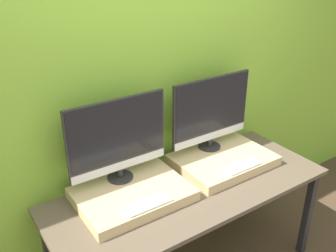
% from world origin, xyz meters
% --- Properties ---
extents(wall_back, '(8.00, 0.04, 2.60)m').
position_xyz_m(wall_back, '(0.00, 0.82, 1.30)').
color(wall_back, '#8CC638').
rests_on(wall_back, ground_plane).
extents(workbench, '(1.88, 0.75, 0.76)m').
position_xyz_m(workbench, '(0.00, 0.37, 0.69)').
color(workbench, brown).
rests_on(workbench, ground_plane).
extents(wooden_riser_left, '(0.68, 0.50, 0.07)m').
position_xyz_m(wooden_riser_left, '(-0.37, 0.48, 0.80)').
color(wooden_riser_left, '#D6B77F').
rests_on(wooden_riser_left, workbench).
extents(monitor_left, '(0.66, 0.17, 0.54)m').
position_xyz_m(monitor_left, '(-0.37, 0.63, 1.12)').
color(monitor_left, '#282828').
rests_on(monitor_left, wooden_riser_left).
extents(keyboard_left, '(0.29, 0.10, 0.01)m').
position_xyz_m(keyboard_left, '(-0.37, 0.29, 0.84)').
color(keyboard_left, silver).
rests_on(keyboard_left, wooden_riser_left).
extents(wooden_riser_right, '(0.68, 0.50, 0.07)m').
position_xyz_m(wooden_riser_right, '(0.37, 0.48, 0.80)').
color(wooden_riser_right, '#D6B77F').
rests_on(wooden_riser_right, workbench).
extents(monitor_right, '(0.66, 0.17, 0.54)m').
position_xyz_m(monitor_right, '(0.37, 0.63, 1.12)').
color(monitor_right, '#282828').
rests_on(monitor_right, wooden_riser_right).
extents(keyboard_right, '(0.29, 0.10, 0.01)m').
position_xyz_m(keyboard_right, '(0.37, 0.29, 0.84)').
color(keyboard_right, silver).
rests_on(keyboard_right, wooden_riser_right).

